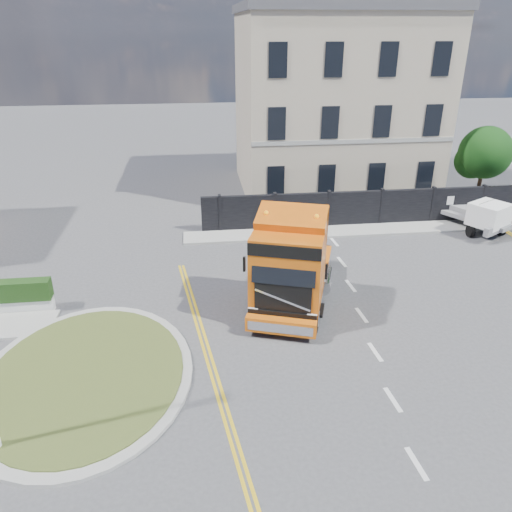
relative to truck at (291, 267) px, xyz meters
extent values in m
plane|color=#424244|center=(-0.28, -0.52, -1.82)|extent=(120.00, 120.00, 0.00)
cylinder|color=#979791|center=(-7.28, -3.52, -1.76)|extent=(6.80, 6.80, 0.12)
cylinder|color=#3A461C|center=(-7.28, -3.52, -1.68)|extent=(6.20, 6.20, 0.05)
cube|color=black|center=(5.72, 8.48, -0.82)|extent=(18.00, 0.25, 2.00)
cube|color=silver|center=(14.22, 8.48, -0.82)|extent=(2.60, 0.12, 2.00)
cube|color=#B5A790|center=(5.72, 15.98, 3.68)|extent=(12.00, 10.00, 11.00)
cube|color=#4C4B50|center=(5.72, 15.98, 9.43)|extent=(12.30, 10.30, 0.50)
cylinder|color=#382619|center=(14.22, 11.48, -0.62)|extent=(0.24, 0.24, 2.40)
sphere|color=black|center=(14.22, 11.48, 1.38)|extent=(3.20, 3.20, 3.20)
sphere|color=black|center=(13.72, 11.88, 0.78)|extent=(2.20, 2.20, 2.20)
cube|color=#979791|center=(5.72, 7.58, -1.76)|extent=(20.00, 1.60, 0.12)
cube|color=black|center=(0.37, 1.08, -1.06)|extent=(4.42, 6.86, 0.46)
cube|color=#CE5A0E|center=(-0.21, -0.61, 0.36)|extent=(3.26, 3.32, 2.84)
cube|color=#CE5A0E|center=(0.14, 0.40, 1.53)|extent=(2.70, 1.69, 1.42)
cube|color=black|center=(-0.63, -1.84, 0.77)|extent=(2.14, 0.78, 1.07)
cube|color=#CE5A0E|center=(-0.73, -2.14, -1.26)|extent=(2.52, 1.16, 0.56)
cylinder|color=black|center=(-1.51, -1.02, -1.29)|extent=(0.65, 1.10, 1.06)
cylinder|color=gray|center=(-1.51, -1.02, -1.29)|extent=(0.53, 0.67, 0.58)
cylinder|color=black|center=(0.57, -1.73, -1.29)|extent=(0.65, 1.10, 1.06)
cylinder|color=gray|center=(0.57, -1.73, -1.29)|extent=(0.53, 0.67, 0.58)
cylinder|color=black|center=(-0.34, 2.39, -1.29)|extent=(0.65, 1.10, 1.06)
cylinder|color=gray|center=(-0.34, 2.39, -1.29)|extent=(0.53, 0.67, 0.58)
cylinder|color=black|center=(1.73, 1.68, -1.29)|extent=(0.65, 1.10, 1.06)
cylinder|color=gray|center=(1.73, 1.68, -1.29)|extent=(0.53, 0.67, 0.58)
cylinder|color=black|center=(0.05, 3.55, -1.29)|extent=(0.65, 1.10, 1.06)
cylinder|color=gray|center=(0.05, 3.55, -1.29)|extent=(0.53, 0.67, 0.58)
cylinder|color=black|center=(2.13, 2.84, -1.29)|extent=(0.65, 1.10, 1.06)
cylinder|color=gray|center=(2.13, 2.84, -1.29)|extent=(0.53, 0.67, 0.58)
cube|color=slate|center=(11.76, 7.48, -1.19)|extent=(3.66, 4.64, 0.23)
cube|color=white|center=(11.76, 6.12, -0.60)|extent=(2.31, 2.27, 1.18)
cylinder|color=black|center=(10.90, 6.12, -1.50)|extent=(0.23, 0.64, 0.64)
cylinder|color=black|center=(12.62, 6.12, -1.50)|extent=(0.23, 0.64, 0.64)
cylinder|color=black|center=(10.90, 8.84, -1.50)|extent=(0.23, 0.64, 0.64)
cylinder|color=black|center=(12.62, 8.84, -1.50)|extent=(0.23, 0.64, 0.64)
camera|label=1|loc=(-3.44, -16.94, 8.39)|focal=35.00mm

